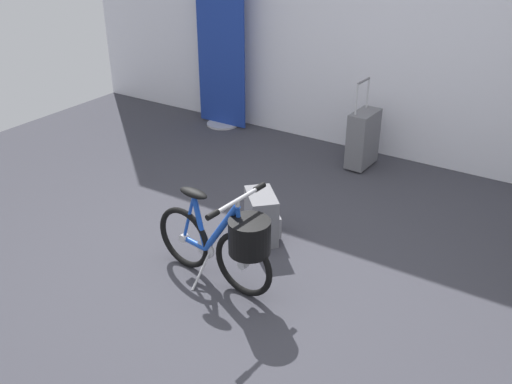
% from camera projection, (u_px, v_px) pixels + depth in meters
% --- Properties ---
extents(ground_plane, '(7.57, 7.57, 0.00)m').
position_uv_depth(ground_plane, '(243.00, 287.00, 3.71)').
color(ground_plane, '#38383F').
extents(floor_banner_stand, '(0.60, 0.36, 1.83)m').
position_uv_depth(floor_banner_stand, '(221.00, 51.00, 6.01)').
color(floor_banner_stand, '#B7B7BC').
rests_on(floor_banner_stand, ground_plane).
extents(folding_bike_foreground, '(0.96, 0.53, 0.69)m').
position_uv_depth(folding_bike_foreground, '(227.00, 241.00, 3.57)').
color(folding_bike_foreground, black).
rests_on(folding_bike_foreground, ground_plane).
extents(rolling_suitcase, '(0.19, 0.37, 0.83)m').
position_uv_depth(rolling_suitcase, '(363.00, 138.00, 5.27)').
color(rolling_suitcase, slate).
rests_on(rolling_suitcase, ground_plane).
extents(backpack_on_floor, '(0.37, 0.37, 0.37)m').
position_uv_depth(backpack_on_floor, '(262.00, 217.00, 4.17)').
color(backpack_on_floor, slate).
rests_on(backpack_on_floor, ground_plane).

